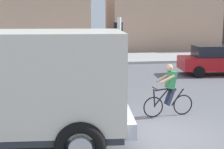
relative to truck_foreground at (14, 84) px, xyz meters
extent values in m
plane|color=slate|center=(3.62, 0.85, -1.67)|extent=(120.00, 120.00, 0.00)
cube|color=#ADADA8|center=(3.62, 15.93, -1.59)|extent=(80.00, 5.00, 0.16)
cube|color=silver|center=(-0.03, 0.00, 0.13)|extent=(5.38, 2.91, 2.20)
cube|color=#2D3338|center=(-0.03, 0.00, -1.05)|extent=(5.28, 2.85, 0.16)
cube|color=silver|center=(2.66, -0.22, -0.87)|extent=(0.43, 2.39, 0.36)
cube|color=black|center=(2.51, -0.20, 0.63)|extent=(0.29, 2.13, 0.70)
torus|color=black|center=(1.68, 1.15, -1.12)|extent=(1.12, 0.33, 1.10)
cylinder|color=beige|center=(1.68, 1.15, -1.12)|extent=(0.52, 0.34, 0.50)
torus|color=black|center=(1.47, -1.40, -1.12)|extent=(1.12, 0.33, 1.10)
cylinder|color=beige|center=(1.47, -1.40, -1.12)|extent=(0.52, 0.34, 0.50)
torus|color=black|center=(4.03, 2.02, -1.33)|extent=(0.68, 0.12, 0.68)
torus|color=black|center=(5.08, 2.14, -1.33)|extent=(0.68, 0.12, 0.68)
cylinder|color=black|center=(4.38, 2.06, -0.76)|extent=(0.60, 0.11, 0.09)
cylinder|color=black|center=(4.32, 2.05, -1.01)|extent=(0.51, 0.10, 0.57)
cylinder|color=black|center=(4.88, 2.12, -1.06)|extent=(0.44, 0.09, 0.57)
cylinder|color=black|center=(4.06, 2.03, -1.03)|extent=(0.10, 0.05, 0.59)
cylinder|color=black|center=(4.08, 2.03, -0.72)|extent=(0.09, 0.50, 0.03)
cube|color=black|center=(4.67, 2.09, -0.79)|extent=(0.25, 0.15, 0.06)
cube|color=#338C51|center=(4.62, 2.09, -0.46)|extent=(0.33, 0.35, 0.59)
sphere|color=tan|center=(4.55, 2.08, -0.06)|extent=(0.22, 0.22, 0.22)
cylinder|color=#2D334C|center=(4.61, 1.99, -1.02)|extent=(0.32, 0.15, 0.57)
cylinder|color=tan|center=(4.44, 1.91, -0.41)|extent=(0.50, 0.14, 0.29)
cylinder|color=#2D334C|center=(4.58, 2.19, -1.02)|extent=(0.32, 0.15, 0.57)
cylinder|color=tan|center=(4.41, 2.23, -0.41)|extent=(0.50, 0.14, 0.29)
cylinder|color=red|center=(2.83, 1.59, -1.47)|extent=(0.12, 0.12, 0.40)
cylinder|color=white|center=(2.83, 1.59, -1.07)|extent=(0.12, 0.12, 0.40)
cylinder|color=red|center=(2.83, 1.59, -0.67)|extent=(0.12, 0.12, 0.40)
cylinder|color=white|center=(2.83, 1.59, -0.27)|extent=(0.12, 0.12, 0.40)
cylinder|color=red|center=(2.83, 1.59, 0.13)|extent=(0.12, 0.12, 0.40)
cylinder|color=white|center=(2.83, 1.59, 0.53)|extent=(0.12, 0.12, 0.40)
cylinder|color=red|center=(2.83, 1.59, 0.93)|extent=(0.12, 0.12, 0.40)
cylinder|color=white|center=(2.83, 1.59, 1.33)|extent=(0.12, 0.12, 0.40)
cube|color=black|center=(2.83, 1.77, 1.08)|extent=(0.24, 0.20, 0.60)
sphere|color=green|center=(2.83, 1.89, 1.08)|extent=(0.14, 0.14, 0.14)
cube|color=red|center=(9.59, 8.94, -1.02)|extent=(4.14, 2.07, 0.70)
cube|color=black|center=(9.44, 8.95, -0.37)|extent=(2.33, 1.64, 0.60)
cylinder|color=black|center=(8.44, 9.90, -1.37)|extent=(0.61, 0.24, 0.60)
cylinder|color=black|center=(8.28, 8.21, -1.37)|extent=(0.61, 0.24, 0.60)
cube|color=tan|center=(-0.52, 22.69, 0.71)|extent=(8.49, 6.49, 4.76)
cube|color=tan|center=(10.58, 22.58, 1.13)|extent=(9.66, 5.74, 5.60)
camera|label=1|loc=(1.10, -7.99, 1.63)|focal=53.44mm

